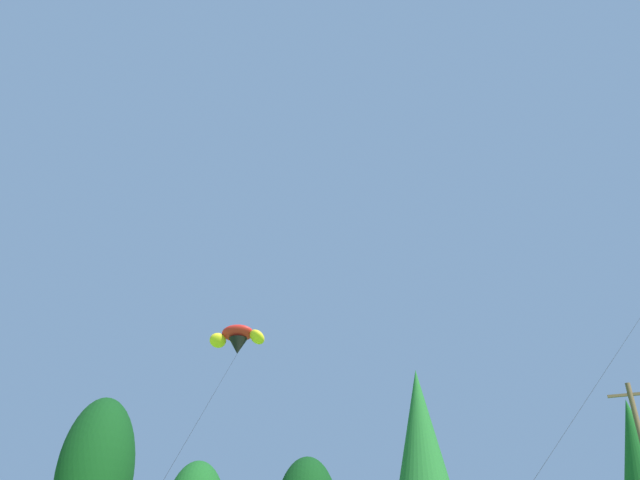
% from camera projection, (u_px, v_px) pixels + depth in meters
% --- Properties ---
extents(treeline_tree_a, '(5.98, 5.98, 15.47)m').
position_uv_depth(treeline_tree_a, '(95.00, 475.00, 47.63)').
color(treeline_tree_a, '#472D19').
rests_on(treeline_tree_a, ground_plane).
extents(treeline_tree_d, '(4.90, 4.90, 14.99)m').
position_uv_depth(treeline_tree_d, '(422.00, 453.00, 39.28)').
color(treeline_tree_d, '#472D19').
rests_on(treeline_tree_d, ground_plane).
extents(parafoil_kite_high_red_yellow, '(7.91, 17.99, 15.05)m').
position_uv_depth(parafoil_kite_high_red_yellow, '(238.00, 339.00, 38.54)').
color(parafoil_kite_high_red_yellow, red).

